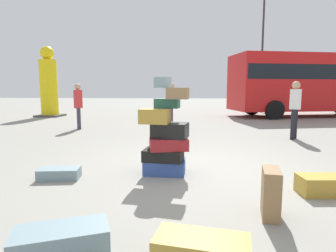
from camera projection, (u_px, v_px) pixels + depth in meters
name	position (u px, v px, depth m)	size (l,w,h in m)	color
ground_plane	(191.00, 170.00, 5.04)	(80.00, 80.00, 0.00)	gray
suitcase_tower	(166.00, 138.00, 4.73)	(0.82, 0.63, 1.61)	#334F99
suitcase_slate_right_side	(60.00, 174.00, 4.51)	(0.63, 0.32, 0.17)	gray
suitcase_tan_upright_blue	(321.00, 185.00, 3.85)	(0.57, 0.36, 0.25)	#B28C33
suitcase_slate_foreground_far	(62.00, 243.00, 2.39)	(0.77, 0.38, 0.26)	gray
suitcase_brown_foreground_near	(271.00, 193.00, 3.16)	(0.18, 0.42, 0.54)	olive
suitcase_charcoal_left_side	(181.00, 136.00, 7.07)	(0.16, 0.29, 0.53)	#4C4C51
person_bearded_onlooker	(78.00, 102.00, 10.05)	(0.30, 0.32, 1.61)	#3F334C
person_tourist_with_camera	(171.00, 102.00, 10.12)	(0.30, 0.34, 1.63)	#3F334C
person_passerby_in_red	(295.00, 105.00, 8.00)	(0.30, 0.30, 1.64)	black
yellow_dummy_statue	(49.00, 86.00, 14.71)	(1.23, 1.23, 3.60)	yellow
parked_bus	(313.00, 81.00, 14.79)	(8.76, 4.31, 3.15)	red
lamp_post	(263.00, 38.00, 17.28)	(0.36, 0.36, 7.07)	#333338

